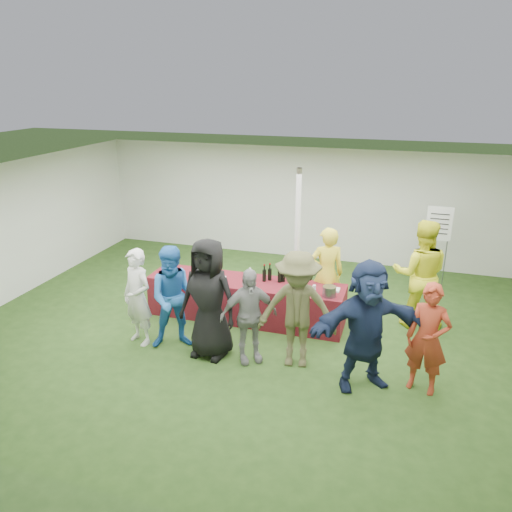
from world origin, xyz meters
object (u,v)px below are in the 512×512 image
(staff_back, at_px, (420,274))
(customer_3, at_px, (249,316))
(customer_2, at_px, (209,299))
(customer_0, at_px, (138,297))
(customer_1, at_px, (175,298))
(staff_pourer, at_px, (326,274))
(customer_4, at_px, (297,310))
(dump_bucket, at_px, (329,291))
(serving_table, at_px, (246,300))
(wine_list_sign, at_px, (438,230))
(customer_6, at_px, (428,339))
(customer_5, at_px, (366,325))

(staff_back, xyz_separation_m, customer_3, (-2.49, -2.03, -0.21))
(customer_2, bearing_deg, customer_0, -174.17)
(customer_1, xyz_separation_m, customer_2, (0.63, -0.09, 0.11))
(staff_pourer, xyz_separation_m, customer_4, (-0.15, -1.69, 0.05))
(staff_pourer, bearing_deg, customer_1, 15.88)
(dump_bucket, relative_size, customer_2, 0.12)
(serving_table, distance_m, dump_bucket, 1.64)
(customer_1, distance_m, customer_3, 1.28)
(staff_pourer, xyz_separation_m, customer_3, (-0.88, -1.80, -0.11))
(dump_bucket, relative_size, customer_1, 0.13)
(wine_list_sign, xyz_separation_m, customer_0, (-4.72, -3.77, -0.49))
(customer_1, bearing_deg, customer_6, -26.64)
(wine_list_sign, height_order, customer_4, customer_4)
(wine_list_sign, height_order, customer_6, wine_list_sign)
(staff_pourer, bearing_deg, customer_2, 27.13)
(customer_6, bearing_deg, dump_bucket, 158.79)
(customer_5, bearing_deg, customer_1, 144.53)
(serving_table, bearing_deg, customer_3, -69.58)
(staff_back, height_order, customer_2, staff_back)
(customer_1, bearing_deg, staff_back, 2.07)
(customer_1, bearing_deg, customer_3, -28.99)
(staff_back, bearing_deg, serving_table, 9.04)
(customer_3, bearing_deg, customer_2, 146.95)
(staff_back, bearing_deg, customer_0, 21.13)
(customer_3, bearing_deg, customer_1, 142.44)
(customer_1, distance_m, customer_4, 2.02)
(serving_table, xyz_separation_m, customer_3, (0.51, -1.36, 0.40))
(customer_3, relative_size, customer_6, 0.95)
(serving_table, height_order, customer_3, customer_3)
(customer_2, bearing_deg, customer_5, 2.95)
(customer_0, xyz_separation_m, customer_1, (0.64, 0.08, 0.04))
(customer_3, bearing_deg, customer_4, -25.38)
(serving_table, xyz_separation_m, customer_0, (-1.41, -1.36, 0.45))
(customer_6, bearing_deg, wine_list_sign, 102.30)
(dump_bucket, height_order, staff_pourer, staff_pourer)
(customer_0, relative_size, customer_4, 0.89)
(customer_4, bearing_deg, wine_list_sign, 52.30)
(customer_1, bearing_deg, customer_4, -24.51)
(staff_pourer, bearing_deg, wine_list_sign, -156.90)
(customer_4, bearing_deg, customer_1, 172.50)
(serving_table, xyz_separation_m, customer_5, (2.29, -1.51, 0.59))
(dump_bucket, xyz_separation_m, customer_1, (-2.33, -1.06, 0.03))
(staff_back, relative_size, customer_3, 1.27)
(staff_back, distance_m, customer_4, 2.60)
(customer_2, bearing_deg, customer_1, 178.02)
(customer_3, bearing_deg, customer_6, -34.07)
(wine_list_sign, height_order, customer_5, customer_5)
(wine_list_sign, distance_m, customer_5, 4.07)
(customer_1, relative_size, customer_4, 0.93)
(customer_1, xyz_separation_m, customer_4, (2.01, 0.03, 0.06))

